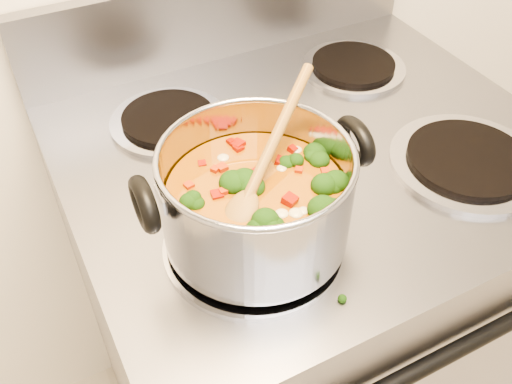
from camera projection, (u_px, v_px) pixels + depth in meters
electric_range at (297, 306)px, 1.23m from camera, size 0.79×0.71×1.08m
stockpot at (256, 198)px, 0.71m from camera, size 0.30×0.24×0.15m
wooden_spoon at (260, 172)px, 0.70m from camera, size 0.21×0.18×0.10m
cooktop_crumbs at (314, 201)px, 0.82m from camera, size 0.32×0.23×0.01m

